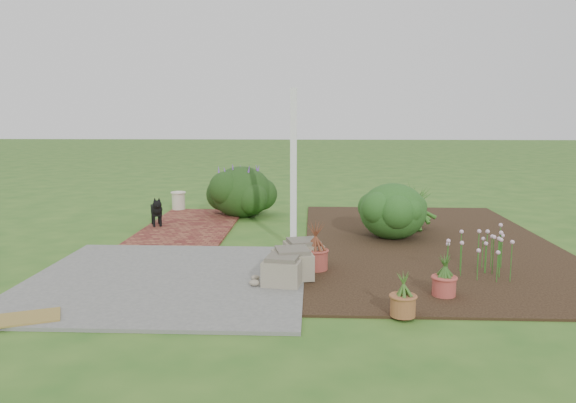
{
  "coord_description": "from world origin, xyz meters",
  "views": [
    {
      "loc": [
        0.61,
        -8.59,
        2.09
      ],
      "look_at": [
        0.2,
        0.4,
        0.7
      ],
      "focal_mm": 35.0,
      "sensor_mm": 36.0,
      "label": 1
    }
  ],
  "objects_px": {
    "evergreen_shrub": "(393,210)",
    "black_dog": "(156,210)",
    "cream_ceramic_urn": "(178,201)",
    "stone_trough_near": "(292,265)"
  },
  "relations": [
    {
      "from": "cream_ceramic_urn",
      "to": "evergreen_shrub",
      "type": "distance_m",
      "value": 5.05
    },
    {
      "from": "evergreen_shrub",
      "to": "black_dog",
      "type": "bearing_deg",
      "value": 169.83
    },
    {
      "from": "black_dog",
      "to": "stone_trough_near",
      "type": "bearing_deg",
      "value": -71.11
    },
    {
      "from": "cream_ceramic_urn",
      "to": "black_dog",
      "type": "bearing_deg",
      "value": -88.93
    },
    {
      "from": "stone_trough_near",
      "to": "black_dog",
      "type": "distance_m",
      "value": 4.21
    },
    {
      "from": "black_dog",
      "to": "cream_ceramic_urn",
      "type": "bearing_deg",
      "value": 70.69
    },
    {
      "from": "cream_ceramic_urn",
      "to": "evergreen_shrub",
      "type": "bearing_deg",
      "value": -31.3
    },
    {
      "from": "evergreen_shrub",
      "to": "cream_ceramic_urn",
      "type": "bearing_deg",
      "value": 148.7
    },
    {
      "from": "stone_trough_near",
      "to": "evergreen_shrub",
      "type": "xyz_separation_m",
      "value": [
        1.61,
        2.49,
        0.3
      ]
    },
    {
      "from": "stone_trough_near",
      "to": "black_dog",
      "type": "relative_size",
      "value": 0.85
    }
  ]
}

